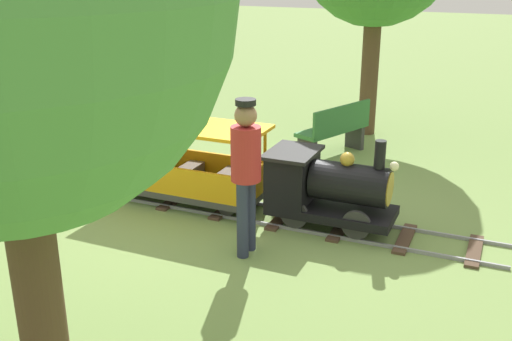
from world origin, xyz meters
TOP-DOWN VIEW (x-y plane):
  - ground_plane at (0.00, 0.00)m, footprint 60.00×60.00m
  - track at (0.00, 0.21)m, footprint 0.76×5.70m
  - locomotive at (0.00, 1.07)m, footprint 0.72×1.45m
  - passenger_car at (0.00, -0.69)m, footprint 0.82×2.00m
  - conductor_person at (0.95, 0.54)m, footprint 0.30×0.30m
  - park_bench at (-2.50, 0.46)m, footprint 1.35×0.87m

SIDE VIEW (x-z plane):
  - ground_plane at x=0.00m, z-range 0.00..0.00m
  - track at x=0.00m, z-range 0.00..0.04m
  - park_bench at x=-2.50m, z-range 0.01..0.83m
  - passenger_car at x=0.00m, z-range -0.06..0.91m
  - locomotive at x=0.00m, z-range -0.04..1.00m
  - conductor_person at x=0.95m, z-range 0.15..1.77m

